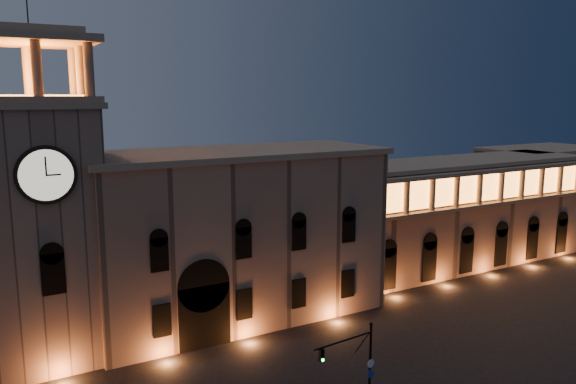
% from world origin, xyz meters
% --- Properties ---
extents(government_building, '(30.80, 12.80, 17.60)m').
position_xyz_m(government_building, '(-2.08, 21.93, 8.77)').
color(government_building, '#826655').
rests_on(government_building, ground).
extents(clock_tower, '(9.80, 9.80, 32.40)m').
position_xyz_m(clock_tower, '(-20.50, 20.98, 12.50)').
color(clock_tower, '#826655').
rests_on(clock_tower, ground).
extents(colonnade_wing, '(40.60, 11.50, 14.50)m').
position_xyz_m(colonnade_wing, '(32.00, 23.92, 7.33)').
color(colonnade_wing, '#7D6150').
rests_on(colonnade_wing, ground).
extents(secondary_building, '(20.00, 12.00, 14.00)m').
position_xyz_m(secondary_building, '(58.00, 30.00, 7.00)').
color(secondary_building, '#7D6150').
rests_on(secondary_building, ground).
extents(traffic_light, '(5.31, 0.90, 7.30)m').
position_xyz_m(traffic_light, '(-2.73, -0.65, 3.84)').
color(traffic_light, black).
rests_on(traffic_light, ground).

